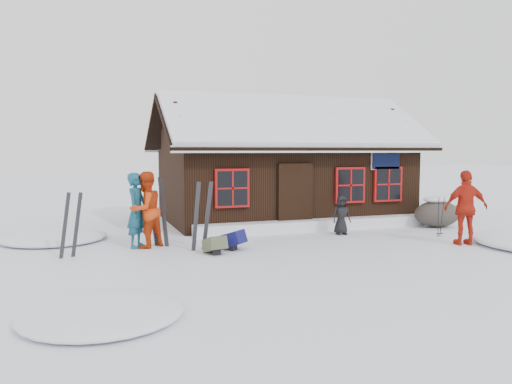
{
  "coord_description": "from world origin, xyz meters",
  "views": [
    {
      "loc": [
        -5.21,
        -11.48,
        2.44
      ],
      "look_at": [
        -0.69,
        1.5,
        1.3
      ],
      "focal_mm": 35.0,
      "sensor_mm": 36.0,
      "label": 1
    }
  ],
  "objects_px": {
    "skier_orange_left": "(146,210)",
    "skier_crouched": "(341,215)",
    "skier_orange_right": "(466,208)",
    "ski_pair_left": "(71,226)",
    "boulder": "(437,213)",
    "skier_teal": "(137,210)",
    "backpack_blue": "(232,243)",
    "backpack_olive": "(215,248)",
    "ski_poles": "(440,218)"
  },
  "relations": [
    {
      "from": "skier_orange_left",
      "to": "skier_crouched",
      "type": "relative_size",
      "value": 1.72
    },
    {
      "from": "skier_orange_right",
      "to": "ski_pair_left",
      "type": "relative_size",
      "value": 1.25
    },
    {
      "from": "skier_orange_left",
      "to": "skier_crouched",
      "type": "height_order",
      "value": "skier_orange_left"
    },
    {
      "from": "ski_pair_left",
      "to": "boulder",
      "type": "bearing_deg",
      "value": 5.01
    },
    {
      "from": "skier_teal",
      "to": "backpack_blue",
      "type": "height_order",
      "value": "skier_teal"
    },
    {
      "from": "ski_pair_left",
      "to": "backpack_olive",
      "type": "bearing_deg",
      "value": -13.02
    },
    {
      "from": "skier_orange_right",
      "to": "skier_crouched",
      "type": "distance_m",
      "value": 3.38
    },
    {
      "from": "skier_teal",
      "to": "ski_poles",
      "type": "xyz_separation_m",
      "value": [
        8.32,
        -1.17,
        -0.41
      ]
    },
    {
      "from": "skier_teal",
      "to": "skier_orange_left",
      "type": "xyz_separation_m",
      "value": [
        0.21,
        -0.09,
        0.02
      ]
    },
    {
      "from": "skier_orange_right",
      "to": "backpack_blue",
      "type": "relative_size",
      "value": 3.17
    },
    {
      "from": "ski_poles",
      "to": "backpack_blue",
      "type": "xyz_separation_m",
      "value": [
        -6.15,
        0.16,
        -0.38
      ]
    },
    {
      "from": "boulder",
      "to": "backpack_blue",
      "type": "height_order",
      "value": "boulder"
    },
    {
      "from": "backpack_blue",
      "to": "skier_crouched",
      "type": "bearing_deg",
      "value": -27.25
    },
    {
      "from": "ski_pair_left",
      "to": "backpack_blue",
      "type": "xyz_separation_m",
      "value": [
        3.73,
        -0.32,
        -0.56
      ]
    },
    {
      "from": "boulder",
      "to": "backpack_olive",
      "type": "xyz_separation_m",
      "value": [
        -7.8,
        -1.75,
        -0.3
      ]
    },
    {
      "from": "skier_crouched",
      "to": "skier_orange_left",
      "type": "bearing_deg",
      "value": -174.66
    },
    {
      "from": "skier_teal",
      "to": "backpack_blue",
      "type": "bearing_deg",
      "value": -85.28
    },
    {
      "from": "skier_orange_left",
      "to": "backpack_blue",
      "type": "xyz_separation_m",
      "value": [
        1.97,
        -0.93,
        -0.8
      ]
    },
    {
      "from": "skier_teal",
      "to": "ski_pair_left",
      "type": "distance_m",
      "value": 1.72
    },
    {
      "from": "ski_poles",
      "to": "backpack_olive",
      "type": "relative_size",
      "value": 2.08
    },
    {
      "from": "skier_orange_left",
      "to": "skier_orange_right",
      "type": "relative_size",
      "value": 0.99
    },
    {
      "from": "boulder",
      "to": "backpack_olive",
      "type": "distance_m",
      "value": 8.0
    },
    {
      "from": "skier_teal",
      "to": "skier_orange_left",
      "type": "distance_m",
      "value": 0.22
    },
    {
      "from": "ski_poles",
      "to": "backpack_blue",
      "type": "height_order",
      "value": "ski_poles"
    },
    {
      "from": "skier_orange_right",
      "to": "boulder",
      "type": "xyz_separation_m",
      "value": [
        1.37,
        2.78,
        -0.52
      ]
    },
    {
      "from": "skier_orange_left",
      "to": "backpack_olive",
      "type": "distance_m",
      "value": 2.12
    },
    {
      "from": "ski_pair_left",
      "to": "backpack_olive",
      "type": "distance_m",
      "value": 3.33
    },
    {
      "from": "ski_poles",
      "to": "skier_orange_right",
      "type": "bearing_deg",
      "value": -101.09
    },
    {
      "from": "backpack_blue",
      "to": "backpack_olive",
      "type": "relative_size",
      "value": 1.1
    },
    {
      "from": "skier_crouched",
      "to": "backpack_blue",
      "type": "bearing_deg",
      "value": -159.77
    },
    {
      "from": "skier_crouched",
      "to": "ski_poles",
      "type": "distance_m",
      "value": 2.78
    },
    {
      "from": "skier_crouched",
      "to": "backpack_blue",
      "type": "height_order",
      "value": "skier_crouched"
    },
    {
      "from": "skier_orange_left",
      "to": "boulder",
      "type": "distance_m",
      "value": 9.26
    },
    {
      "from": "skier_orange_left",
      "to": "backpack_blue",
      "type": "relative_size",
      "value": 3.15
    },
    {
      "from": "boulder",
      "to": "skier_orange_left",
      "type": "bearing_deg",
      "value": -177.39
    },
    {
      "from": "skier_orange_right",
      "to": "backpack_blue",
      "type": "distance_m",
      "value": 6.12
    },
    {
      "from": "backpack_blue",
      "to": "backpack_olive",
      "type": "bearing_deg",
      "value": 173.45
    },
    {
      "from": "boulder",
      "to": "skier_teal",
      "type": "bearing_deg",
      "value": -177.97
    },
    {
      "from": "skier_orange_left",
      "to": "backpack_olive",
      "type": "relative_size",
      "value": 3.45
    },
    {
      "from": "boulder",
      "to": "skier_crouched",
      "type": "bearing_deg",
      "value": -175.48
    },
    {
      "from": "skier_crouched",
      "to": "boulder",
      "type": "height_order",
      "value": "skier_crouched"
    },
    {
      "from": "skier_orange_right",
      "to": "skier_teal",
      "type": "bearing_deg",
      "value": -2.27
    },
    {
      "from": "skier_orange_right",
      "to": "boulder",
      "type": "height_order",
      "value": "skier_orange_right"
    },
    {
      "from": "backpack_olive",
      "to": "ski_poles",
      "type": "bearing_deg",
      "value": -7.48
    },
    {
      "from": "skier_crouched",
      "to": "backpack_blue",
      "type": "distance_m",
      "value": 3.82
    },
    {
      "from": "skier_orange_left",
      "to": "skier_orange_right",
      "type": "bearing_deg",
      "value": 127.94
    },
    {
      "from": "backpack_blue",
      "to": "skier_orange_left",
      "type": "bearing_deg",
      "value": 111.21
    },
    {
      "from": "skier_orange_right",
      "to": "boulder",
      "type": "relative_size",
      "value": 1.28
    },
    {
      "from": "ski_pair_left",
      "to": "backpack_blue",
      "type": "height_order",
      "value": "ski_pair_left"
    },
    {
      "from": "skier_teal",
      "to": "ski_poles",
      "type": "relative_size",
      "value": 1.63
    }
  ]
}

